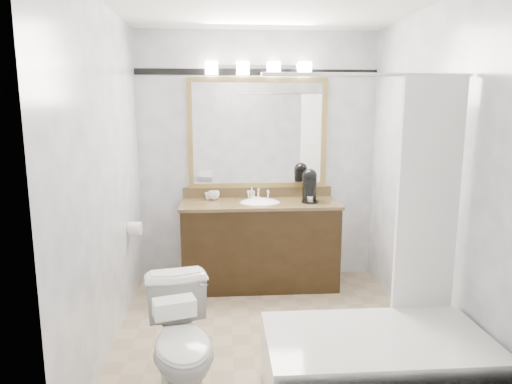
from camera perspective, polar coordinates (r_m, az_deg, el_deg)
room at (r=3.37m, az=1.90°, el=1.89°), size 2.42×2.62×2.52m
vanity at (r=4.54m, az=0.47°, el=-6.32°), size 1.53×0.58×0.97m
mirror at (r=4.62m, az=0.22°, el=7.32°), size 1.40×0.04×1.10m
vanity_light_bar at (r=4.57m, az=0.28°, el=15.23°), size 1.02×0.14×0.12m
accent_stripe at (r=4.64m, az=0.21°, el=14.76°), size 2.40×0.01×0.06m
bathtub at (r=2.97m, az=15.11°, el=-19.61°), size 1.30×0.75×1.96m
tp_roll at (r=4.19m, az=-14.90°, el=-4.45°), size 0.11×0.12×0.12m
toilet at (r=2.93m, az=-9.15°, el=-18.16°), size 0.53×0.77×0.71m
tissue_box at (r=2.42m, az=-10.17°, el=-13.99°), size 0.23×0.17×0.09m
coffee_maker at (r=4.47m, az=6.72°, el=0.91°), size 0.17×0.21×0.32m
cup_left at (r=4.56m, az=-5.29°, el=-0.42°), size 0.15×0.15×0.09m
cup_right at (r=4.59m, az=-5.97°, el=-0.51°), size 0.09×0.09×0.07m
soap_bottle_a at (r=4.63m, az=-0.54°, el=-0.08°), size 0.07×0.07×0.11m
soap_bar at (r=4.55m, az=0.06°, el=-0.81°), size 0.08×0.05×0.03m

